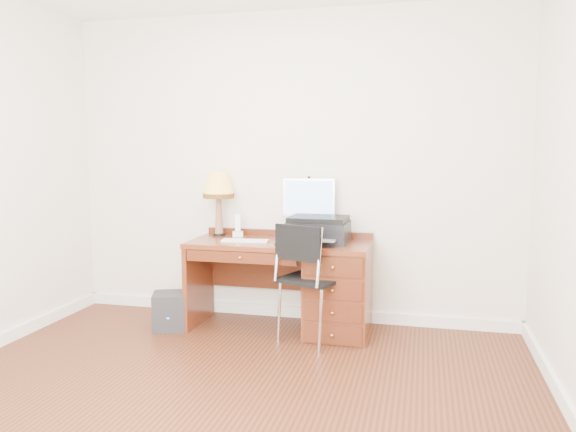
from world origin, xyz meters
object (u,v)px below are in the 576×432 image
(printer, at_px, (318,230))
(leg_lamp, at_px, (219,189))
(desk, at_px, (318,283))
(equipment_box, at_px, (169,311))
(chair, at_px, (311,271))
(phone, at_px, (238,230))
(monitor, at_px, (309,201))

(printer, bearing_deg, leg_lamp, 172.31)
(desk, relative_size, leg_lamp, 2.65)
(desk, xyz_separation_m, leg_lamp, (-0.92, 0.17, 0.75))
(leg_lamp, height_order, equipment_box, leg_lamp)
(printer, xyz_separation_m, equipment_box, (-1.23, -0.26, -0.70))
(chair, bearing_deg, printer, 111.99)
(desk, height_order, chair, chair)
(leg_lamp, bearing_deg, equipment_box, -126.67)
(printer, height_order, phone, printer)
(desk, distance_m, equipment_box, 1.28)
(leg_lamp, bearing_deg, chair, -26.92)
(monitor, xyz_separation_m, leg_lamp, (-0.80, -0.06, 0.09))
(desk, height_order, phone, phone)
(monitor, height_order, equipment_box, monitor)
(leg_lamp, distance_m, equipment_box, 1.13)
(equipment_box, bearing_deg, desk, -9.43)
(printer, height_order, leg_lamp, leg_lamp)
(monitor, bearing_deg, phone, -175.45)
(printer, distance_m, phone, 0.77)
(desk, xyz_separation_m, monitor, (-0.12, 0.23, 0.66))
(printer, xyz_separation_m, chair, (0.00, -0.32, -0.28))
(desk, height_order, printer, printer)
(printer, relative_size, equipment_box, 1.60)
(monitor, bearing_deg, leg_lamp, -176.83)
(leg_lamp, xyz_separation_m, chair, (0.93, -0.47, -0.59))
(desk, bearing_deg, phone, 167.52)
(leg_lamp, relative_size, equipment_box, 1.82)
(phone, bearing_deg, desk, -31.40)
(chair, bearing_deg, equipment_box, -161.60)
(printer, height_order, chair, printer)
(desk, xyz_separation_m, equipment_box, (-1.23, -0.24, -0.26))
(equipment_box, bearing_deg, printer, -8.63)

